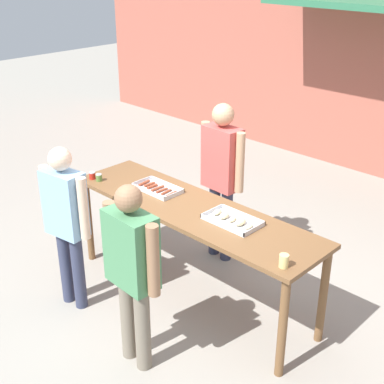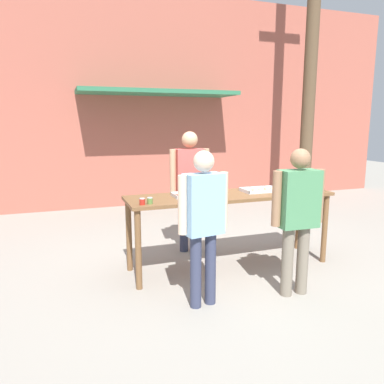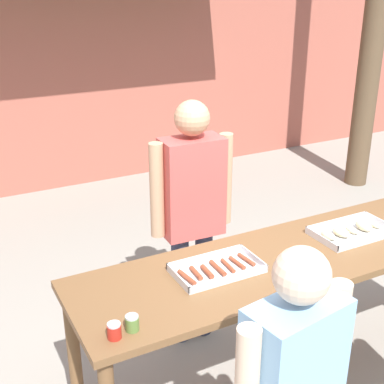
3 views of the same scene
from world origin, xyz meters
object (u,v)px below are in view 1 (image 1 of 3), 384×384
Objects in this scene: condiment_jar_mustard at (92,176)px; person_server_behind_table at (222,169)px; food_tray_sausages at (157,189)px; condiment_jar_ketchup at (99,177)px; beer_cup at (284,261)px; person_customer_holding_hotdog at (66,215)px; person_customer_with_cup at (132,263)px; food_tray_buns at (232,220)px.

person_server_behind_table reaches higher than condiment_jar_mustard.
person_server_behind_table is at bearing 72.70° from food_tray_sausages.
condiment_jar_ketchup is 0.71× the size of beer_cup.
beer_cup is 1.95m from person_customer_holding_hotdog.
condiment_jar_mustard is at bearing -23.84° from person_customer_with_cup.
beer_cup is (2.22, -0.01, 0.02)m from condiment_jar_ketchup.
food_tray_sausages is at bearing -48.64° from person_customer_with_cup.
condiment_jar_mustard reaches higher than food_tray_sausages.
condiment_jar_mustard is at bearing -62.24° from person_customer_holding_hotdog.
food_tray_sausages is at bearing 22.35° from condiment_jar_mustard.
person_customer_holding_hotdog is (0.38, -0.64, -0.04)m from condiment_jar_ketchup.
person_server_behind_table is at bearing 146.45° from beer_cup.
person_customer_with_cup reaches higher than food_tray_sausages.
condiment_jar_mustard is at bearing -157.65° from food_tray_sausages.
condiment_jar_ketchup reaches higher than food_tray_buns.
food_tray_buns is 0.28× the size of person_server_behind_table.
person_customer_with_cup is at bearing -139.46° from beer_cup.
condiment_jar_ketchup is 0.05× the size of person_customer_with_cup.
food_tray_sausages is 1.67m from beer_cup.
beer_cup is 1.11m from person_customer_with_cup.
condiment_jar_ketchup is 2.22m from beer_cup.
beer_cup is 0.06× the size of person_server_behind_table.
condiment_jar_mustard and condiment_jar_ketchup have the same top height.
food_tray_buns is 1.44m from person_customer_holding_hotdog.
food_tray_buns is at bearing 159.50° from beer_cup.
food_tray_buns is at bearing 9.69° from condiment_jar_mustard.
beer_cup reaches higher than condiment_jar_mustard.
food_tray_buns reaches higher than food_tray_sausages.
condiment_jar_ketchup is 0.05× the size of person_customer_holding_hotdog.
beer_cup is at bearing -9.20° from food_tray_sausages.
food_tray_sausages is 0.72m from condiment_jar_mustard.
beer_cup is 0.07× the size of person_customer_with_cup.
person_server_behind_table is at bearing 136.46° from food_tray_buns.
person_customer_holding_hotdog is 1.01m from person_customer_with_cup.
person_customer_holding_hotdog reaches higher than food_tray_buns.
food_tray_sausages is 6.40× the size of condiment_jar_mustard.
condiment_jar_ketchup is (-0.57, -0.26, 0.02)m from food_tray_sausages.
person_server_behind_table is at bearing -113.58° from person_customer_holding_hotdog.
food_tray_buns is at bearing -150.66° from person_customer_holding_hotdog.
food_tray_buns is 1.62m from condiment_jar_mustard.
food_tray_buns is 0.76m from beer_cup.
condiment_jar_mustard is at bearing -170.31° from food_tray_buns.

